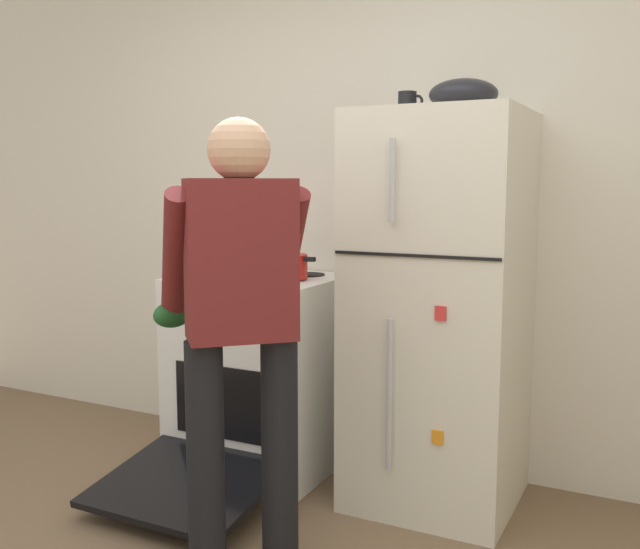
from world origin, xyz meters
name	(u,v)px	position (x,y,z in m)	size (l,w,h in m)	color
kitchen_wall_back	(379,190)	(0.00, 1.95, 1.35)	(6.00, 0.10, 2.70)	silver
refrigerator	(440,311)	(0.44, 1.57, 0.84)	(0.68, 0.72, 1.68)	silver
stove_range	(259,373)	(-0.46, 1.55, 0.46)	(0.76, 1.23, 0.94)	white
person_cook	(240,311)	(0.01, 0.67, 0.95)	(0.63, 0.66, 1.60)	black
red_pot	(284,266)	(-0.30, 1.52, 1.00)	(0.32, 0.22, 0.11)	red
coffee_mug	(408,103)	(0.26, 1.62, 1.73)	(0.11, 0.08, 0.10)	black
pepper_mill	(232,252)	(-0.76, 1.77, 1.02)	(0.05, 0.05, 0.16)	brown
mixing_bowl	(463,95)	(0.52, 1.57, 1.74)	(0.28, 0.28, 0.13)	black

